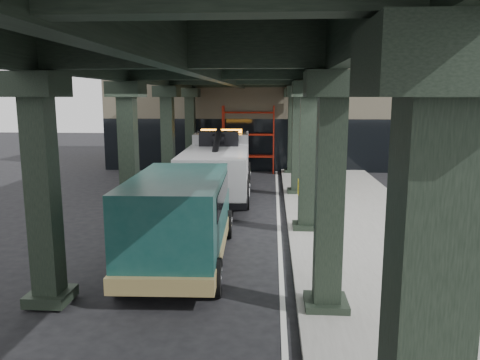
% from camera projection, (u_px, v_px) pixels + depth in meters
% --- Properties ---
extents(ground, '(90.00, 90.00, 0.00)m').
position_uv_depth(ground, '(223.00, 249.00, 14.01)').
color(ground, black).
rests_on(ground, ground).
extents(sidewalk, '(5.00, 40.00, 0.15)m').
position_uv_depth(sidewalk, '(363.00, 231.00, 15.66)').
color(sidewalk, gray).
rests_on(sidewalk, ground).
extents(lane_stripe, '(0.12, 38.00, 0.01)m').
position_uv_depth(lane_stripe, '(279.00, 231.00, 15.86)').
color(lane_stripe, silver).
rests_on(lane_stripe, ground).
extents(viaduct, '(7.40, 32.00, 6.40)m').
position_uv_depth(viaduct, '(216.00, 67.00, 15.05)').
color(viaduct, black).
rests_on(viaduct, ground).
extents(building, '(22.00, 10.00, 8.00)m').
position_uv_depth(building, '(281.00, 104.00, 32.82)').
color(building, '#C6B793').
rests_on(building, ground).
extents(scaffolding, '(3.08, 0.88, 4.00)m').
position_uv_depth(scaffolding, '(248.00, 138.00, 28.03)').
color(scaffolding, '#AD1E0D').
rests_on(scaffolding, ground).
extents(tow_truck, '(3.12, 9.55, 3.10)m').
position_uv_depth(tow_truck, '(219.00, 164.00, 21.26)').
color(tow_truck, black).
rests_on(tow_truck, ground).
extents(towed_van, '(2.68, 6.27, 2.51)m').
position_uv_depth(towed_van, '(181.00, 217.00, 12.45)').
color(towed_van, '#103A36').
rests_on(towed_van, ground).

